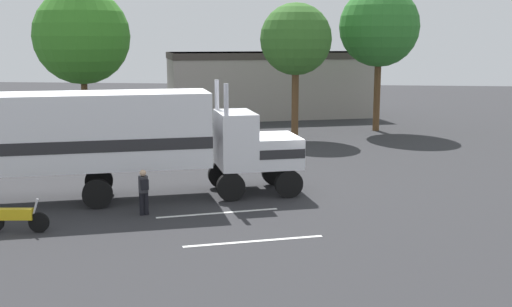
{
  "coord_description": "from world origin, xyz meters",
  "views": [
    {
      "loc": [
        1.86,
        -24.55,
        6.13
      ],
      "look_at": [
        -0.93,
        -0.29,
        1.6
      ],
      "focal_mm": 43.54,
      "sensor_mm": 36.0,
      "label": 1
    }
  ],
  "objects_px": {
    "semi_truck": "(99,136)",
    "tree_center": "(82,36)",
    "person_bystander": "(144,190)",
    "tree_right": "(296,40)",
    "motorcycle": "(16,218)",
    "tree_left": "(379,27)",
    "parked_car": "(168,125)"
  },
  "relations": [
    {
      "from": "semi_truck",
      "to": "tree_center",
      "type": "height_order",
      "value": "tree_center"
    },
    {
      "from": "semi_truck",
      "to": "tree_center",
      "type": "relative_size",
      "value": 1.48
    },
    {
      "from": "person_bystander",
      "to": "tree_right",
      "type": "distance_m",
      "value": 19.38
    },
    {
      "from": "motorcycle",
      "to": "tree_center",
      "type": "distance_m",
      "value": 25.27
    },
    {
      "from": "tree_left",
      "to": "tree_right",
      "type": "distance_m",
      "value": 6.44
    },
    {
      "from": "semi_truck",
      "to": "tree_left",
      "type": "bearing_deg",
      "value": 59.37
    },
    {
      "from": "semi_truck",
      "to": "motorcycle",
      "type": "bearing_deg",
      "value": -107.26
    },
    {
      "from": "tree_left",
      "to": "tree_center",
      "type": "distance_m",
      "value": 20.19
    },
    {
      "from": "motorcycle",
      "to": "tree_left",
      "type": "height_order",
      "value": "tree_left"
    },
    {
      "from": "person_bystander",
      "to": "motorcycle",
      "type": "height_order",
      "value": "person_bystander"
    },
    {
      "from": "tree_left",
      "to": "tree_center",
      "type": "xyz_separation_m",
      "value": [
        -20.18,
        -0.57,
        -0.6
      ]
    },
    {
      "from": "motorcycle",
      "to": "tree_center",
      "type": "bearing_deg",
      "value": 106.65
    },
    {
      "from": "tree_left",
      "to": "parked_car",
      "type": "bearing_deg",
      "value": -159.6
    },
    {
      "from": "person_bystander",
      "to": "semi_truck",
      "type": "bearing_deg",
      "value": 141.84
    },
    {
      "from": "tree_right",
      "to": "tree_center",
      "type": "bearing_deg",
      "value": 168.66
    },
    {
      "from": "semi_truck",
      "to": "parked_car",
      "type": "relative_size",
      "value": 3.07
    },
    {
      "from": "parked_car",
      "to": "motorcycle",
      "type": "relative_size",
      "value": 2.19
    },
    {
      "from": "tree_left",
      "to": "tree_center",
      "type": "relative_size",
      "value": 0.99
    },
    {
      "from": "tree_right",
      "to": "motorcycle",
      "type": "bearing_deg",
      "value": -110.81
    },
    {
      "from": "tree_left",
      "to": "tree_center",
      "type": "height_order",
      "value": "tree_center"
    },
    {
      "from": "person_bystander",
      "to": "tree_center",
      "type": "xyz_separation_m",
      "value": [
        -10.53,
        21.15,
        5.39
      ]
    },
    {
      "from": "person_bystander",
      "to": "tree_left",
      "type": "height_order",
      "value": "tree_left"
    },
    {
      "from": "semi_truck",
      "to": "tree_left",
      "type": "xyz_separation_m",
      "value": [
        11.84,
        20.0,
        4.36
      ]
    },
    {
      "from": "semi_truck",
      "to": "tree_right",
      "type": "distance_m",
      "value": 18.04
    },
    {
      "from": "tree_left",
      "to": "motorcycle",
      "type": "bearing_deg",
      "value": -118.54
    },
    {
      "from": "parked_car",
      "to": "tree_left",
      "type": "height_order",
      "value": "tree_left"
    },
    {
      "from": "motorcycle",
      "to": "tree_left",
      "type": "bearing_deg",
      "value": 61.46
    },
    {
      "from": "motorcycle",
      "to": "tree_left",
      "type": "distance_m",
      "value": 28.22
    },
    {
      "from": "parked_car",
      "to": "tree_right",
      "type": "relative_size",
      "value": 0.55
    },
    {
      "from": "parked_car",
      "to": "person_bystander",
      "type": "bearing_deg",
      "value": -78.29
    },
    {
      "from": "tree_left",
      "to": "tree_center",
      "type": "bearing_deg",
      "value": -178.37
    },
    {
      "from": "parked_car",
      "to": "tree_center",
      "type": "bearing_deg",
      "value": 148.51
    }
  ]
}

